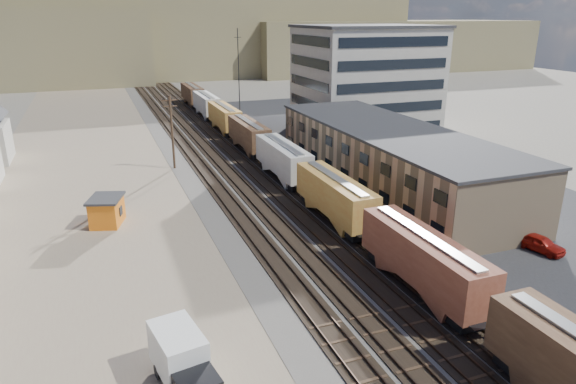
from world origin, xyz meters
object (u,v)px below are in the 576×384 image
object	(u,v)px
utility_pole_north	(172,131)
box_truck	(183,363)
freight_train	(264,145)
parked_car_red	(541,244)
maintenance_shed	(107,211)
parked_car_blue	(327,130)

from	to	relation	value
utility_pole_north	box_truck	size ratio (longest dim) A/B	1.56
freight_train	parked_car_red	size ratio (longest dim) A/B	28.14
box_truck	maintenance_shed	world-z (taller)	box_truck
freight_train	utility_pole_north	size ratio (longest dim) A/B	11.97
parked_car_red	parked_car_blue	size ratio (longest dim) A/B	0.72
box_truck	maintenance_shed	distance (m)	27.02
maintenance_shed	utility_pole_north	bearing A→B (deg)	61.91
parked_car_red	maintenance_shed	bearing A→B (deg)	136.54
box_truck	maintenance_shed	size ratio (longest dim) A/B	1.37
freight_train	parked_car_red	bearing A→B (deg)	-68.50
parked_car_red	box_truck	bearing A→B (deg)	177.28
box_truck	parked_car_blue	size ratio (longest dim) A/B	1.09
maintenance_shed	parked_car_red	xyz separation A→B (m)	(35.90, -20.33, -0.76)
utility_pole_north	maintenance_shed	xyz separation A→B (m)	(-9.48, -17.76, -3.82)
freight_train	box_truck	bearing A→B (deg)	-113.92
box_truck	parked_car_blue	xyz separation A→B (m)	(35.13, 56.33, -0.84)
parked_car_blue	box_truck	bearing A→B (deg)	-151.31
utility_pole_north	box_truck	bearing A→B (deg)	-98.28
maintenance_shed	parked_car_blue	bearing A→B (deg)	37.72
maintenance_shed	box_truck	bearing A→B (deg)	-83.65
freight_train	parked_car_red	distance (m)	38.57
utility_pole_north	parked_car_blue	size ratio (longest dim) A/B	1.70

